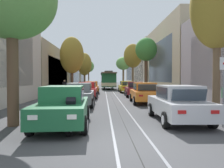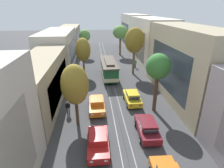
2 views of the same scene
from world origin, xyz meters
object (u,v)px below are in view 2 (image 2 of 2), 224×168
Objects in this scene: parked_car_yellow_fourth_right at (132,97)px; pedestrian_on_left_pavement at (135,63)px; parked_car_orange_fourth_left at (97,104)px; street_tree_kerb_right_fourth at (120,32)px; street_tree_kerb_right_mid at (134,41)px; pedestrian_on_right_pavement at (68,107)px; street_tree_kerb_left_mid at (83,50)px; cable_car_trolley at (109,69)px; street_tree_kerb_right_second at (158,68)px; parked_car_maroon_mid_right at (147,128)px; street_tree_kerb_left_second at (75,85)px; street_tree_kerb_left_fourth at (85,36)px; parked_car_red_mid_left at (98,142)px.

parked_car_yellow_fourth_right is 2.58× the size of pedestrian_on_left_pavement.
street_tree_kerb_right_fourth reaches higher than parked_car_orange_fourth_left.
street_tree_kerb_right_mid is 17.96m from pedestrian_on_right_pavement.
street_tree_kerb_right_fourth reaches higher than street_tree_kerb_left_mid.
street_tree_kerb_left_mid is at bearing 153.17° from cable_car_trolley.
parked_car_orange_fourth_left is at bearing 174.22° from street_tree_kerb_right_second.
street_tree_kerb_left_mid reaches higher than parked_car_maroon_mid_right.
parked_car_maroon_mid_right is 20.15m from street_tree_kerb_left_mid.
street_tree_kerb_right_fourth reaches higher than cable_car_trolley.
street_tree_kerb_right_second is 0.77× the size of cable_car_trolley.
street_tree_kerb_left_mid is (-6.91, 18.52, 3.88)m from parked_car_maroon_mid_right.
street_tree_kerb_left_second is 0.73× the size of cable_car_trolley.
street_tree_kerb_left_mid reaches higher than pedestrian_on_left_pavement.
street_tree_kerb_right_mid is (9.56, -15.46, 1.12)m from street_tree_kerb_left_fourth.
street_tree_kerb_left_second is 3.91× the size of pedestrian_on_right_pavement.
parked_car_maroon_mid_right is at bearing -19.30° from street_tree_kerb_left_second.
pedestrian_on_left_pavement is (8.44, 23.36, 0.16)m from parked_car_red_mid_left.
pedestrian_on_right_pavement is at bearing -169.99° from parked_car_orange_fourth_left.
parked_car_red_mid_left is 1.00× the size of parked_car_yellow_fourth_right.
parked_car_yellow_fourth_right is 0.65× the size of street_tree_kerb_left_fourth.
street_tree_kerb_right_fourth is at bearing 86.56° from parked_car_maroon_mid_right.
street_tree_kerb_right_fourth reaches higher than parked_car_yellow_fourth_right.
street_tree_kerb_right_mid reaches higher than parked_car_orange_fourth_left.
street_tree_kerb_left_second is (-2.07, 3.99, 3.78)m from parked_car_red_mid_left.
street_tree_kerb_left_mid is 0.97× the size of street_tree_kerb_right_second.
street_tree_kerb_left_fourth is at bearing 88.01° from pedestrian_on_right_pavement.
street_tree_kerb_left_second is at bearing -148.07° from parked_car_yellow_fourth_right.
pedestrian_on_left_pavement is at bearing -82.38° from street_tree_kerb_right_fourth.
parked_car_red_mid_left is at bearing -90.38° from parked_car_orange_fourth_left.
parked_car_maroon_mid_right is at bearing 17.91° from parked_car_red_mid_left.
parked_car_red_mid_left is at bearing -86.21° from street_tree_kerb_left_fourth.
parked_car_maroon_mid_right is 0.51× the size of street_tree_kerb_right_mid.
parked_car_red_mid_left is at bearing -109.86° from pedestrian_on_left_pavement.
parked_car_red_mid_left is at bearing -61.49° from pedestrian_on_right_pavement.
parked_car_maroon_mid_right is 0.66× the size of street_tree_kerb_left_second.
street_tree_kerb_right_mid reaches higher than pedestrian_on_left_pavement.
parked_car_red_mid_left is 0.62× the size of street_tree_kerb_right_second.
street_tree_kerb_left_fourth is at bearing 104.63° from parked_car_yellow_fourth_right.
cable_car_trolley is 5.42× the size of pedestrian_on_left_pavement.
street_tree_kerb_right_mid is at bearing 52.04° from pedestrian_on_right_pavement.
pedestrian_on_right_pavement is at bearing -109.41° from street_tree_kerb_right_fourth.
parked_car_maroon_mid_right is at bearing -47.04° from parked_car_orange_fourth_left.
pedestrian_on_right_pavement is at bearing -91.99° from street_tree_kerb_left_fourth.
parked_car_maroon_mid_right is at bearing -77.92° from street_tree_kerb_left_fourth.
cable_car_trolley reaches higher than parked_car_orange_fourth_left.
parked_car_maroon_mid_right is 0.57× the size of street_tree_kerb_right_fourth.
pedestrian_on_left_pavement is at bearing 61.52° from street_tree_kerb_left_second.
parked_car_orange_fourth_left is (0.05, 6.73, 0.00)m from parked_car_red_mid_left.
pedestrian_on_left_pavement is at bearing 63.22° from parked_car_orange_fourth_left.
cable_car_trolley is (2.38, 11.09, 0.86)m from parked_car_orange_fourth_left.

